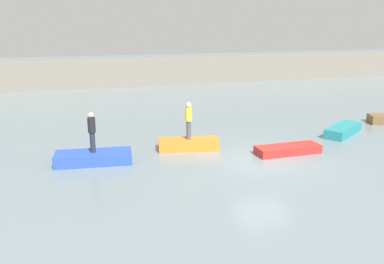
% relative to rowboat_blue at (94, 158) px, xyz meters
% --- Properties ---
extents(ground_plane, '(120.00, 120.00, 0.00)m').
position_rel_rowboat_blue_xyz_m(ground_plane, '(7.01, -1.86, -0.24)').
color(ground_plane, slate).
extents(embankment_wall, '(80.00, 1.20, 2.50)m').
position_rel_rowboat_blue_xyz_m(embankment_wall, '(7.01, 21.14, 1.01)').
color(embankment_wall, gray).
rests_on(embankment_wall, ground_plane).
extents(rowboat_blue, '(3.30, 1.57, 0.49)m').
position_rel_rowboat_blue_xyz_m(rowboat_blue, '(0.00, 0.00, 0.00)').
color(rowboat_blue, '#2B4CAD').
rests_on(rowboat_blue, ground_plane).
extents(rowboat_orange, '(2.93, 1.47, 0.51)m').
position_rel_rowboat_blue_xyz_m(rowboat_orange, '(4.40, 0.66, 0.01)').
color(rowboat_orange, orange).
rests_on(rowboat_orange, ground_plane).
extents(rowboat_red, '(3.02, 1.00, 0.38)m').
position_rel_rowboat_blue_xyz_m(rowboat_red, '(8.55, -1.24, -0.05)').
color(rowboat_red, red).
rests_on(rowboat_red, ground_plane).
extents(rowboat_teal, '(3.01, 2.44, 0.48)m').
position_rel_rowboat_blue_xyz_m(rowboat_teal, '(13.01, 0.80, -0.00)').
color(rowboat_teal, teal).
rests_on(rowboat_teal, ground_plane).
extents(person_yellow_shirt, '(0.32, 0.32, 1.75)m').
position_rel_rowboat_blue_xyz_m(person_yellow_shirt, '(4.40, 0.66, 1.26)').
color(person_yellow_shirt, '#4C4C56').
rests_on(person_yellow_shirt, rowboat_orange).
extents(person_dark_shirt, '(0.32, 0.32, 1.72)m').
position_rel_rowboat_blue_xyz_m(person_dark_shirt, '(0.00, 0.00, 1.20)').
color(person_dark_shirt, '#232838').
rests_on(person_dark_shirt, rowboat_blue).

